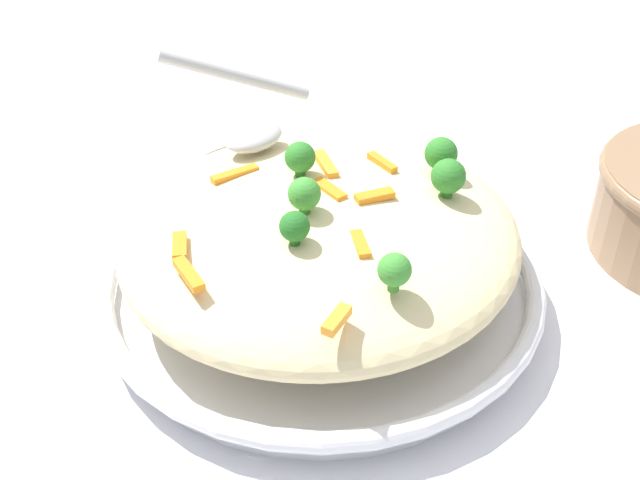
# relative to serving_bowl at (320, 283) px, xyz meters

# --- Properties ---
(ground_plane) EXTENTS (2.40, 2.40, 0.00)m
(ground_plane) POSITION_rel_serving_bowl_xyz_m (0.00, 0.00, -0.02)
(ground_plane) COLOR silver
(serving_bowl) EXTENTS (0.37, 0.37, 0.04)m
(serving_bowl) POSITION_rel_serving_bowl_xyz_m (0.00, 0.00, 0.00)
(serving_bowl) COLOR silver
(serving_bowl) RESTS_ON ground_plane
(pasta_mound) EXTENTS (0.33, 0.32, 0.08)m
(pasta_mound) POSITION_rel_serving_bowl_xyz_m (0.00, 0.00, 0.05)
(pasta_mound) COLOR beige
(pasta_mound) RESTS_ON serving_bowl
(carrot_piece_0) EXTENTS (0.02, 0.03, 0.01)m
(carrot_piece_0) POSITION_rel_serving_bowl_xyz_m (-0.02, -0.06, 0.08)
(carrot_piece_0) COLOR orange
(carrot_piece_0) RESTS_ON pasta_mound
(carrot_piece_1) EXTENTS (0.03, 0.04, 0.01)m
(carrot_piece_1) POSITION_rel_serving_bowl_xyz_m (0.04, 0.03, 0.09)
(carrot_piece_1) COLOR orange
(carrot_piece_1) RESTS_ON pasta_mound
(carrot_piece_2) EXTENTS (0.02, 0.04, 0.01)m
(carrot_piece_2) POSITION_rel_serving_bowl_xyz_m (-0.13, 0.00, 0.08)
(carrot_piece_2) COLOR orange
(carrot_piece_2) RESTS_ON pasta_mound
(carrot_piece_3) EXTENTS (0.01, 0.04, 0.01)m
(carrot_piece_3) POSITION_rel_serving_bowl_xyz_m (0.01, -0.00, 0.09)
(carrot_piece_3) COLOR orange
(carrot_piece_3) RESTS_ON pasta_mound
(carrot_piece_4) EXTENTS (0.04, 0.02, 0.01)m
(carrot_piece_4) POSITION_rel_serving_bowl_xyz_m (-0.02, 0.08, 0.08)
(carrot_piece_4) COLOR orange
(carrot_piece_4) RESTS_ON pasta_mound
(carrot_piece_5) EXTENTS (0.03, 0.02, 0.01)m
(carrot_piece_5) POSITION_rel_serving_bowl_xyz_m (0.03, -0.03, 0.09)
(carrot_piece_5) COLOR orange
(carrot_piece_5) RESTS_ON pasta_mound
(carrot_piece_6) EXTENTS (0.03, 0.02, 0.01)m
(carrot_piece_6) POSITION_rel_serving_bowl_xyz_m (-0.09, -0.11, 0.08)
(carrot_piece_6) COLOR orange
(carrot_piece_6) RESTS_ON pasta_mound
(carrot_piece_7) EXTENTS (0.03, 0.03, 0.01)m
(carrot_piece_7) POSITION_rel_serving_bowl_xyz_m (-0.11, 0.03, 0.08)
(carrot_piece_7) COLOR orange
(carrot_piece_7) RESTS_ON pasta_mound
(carrot_piece_8) EXTENTS (0.01, 0.03, 0.01)m
(carrot_piece_8) POSITION_rel_serving_bowl_xyz_m (0.07, -0.00, 0.09)
(carrot_piece_8) COLOR orange
(carrot_piece_8) RESTS_ON pasta_mound
(broccoli_floret_0) EXTENTS (0.03, 0.03, 0.03)m
(broccoli_floret_0) POSITION_rel_serving_bowl_xyz_m (-0.02, -0.01, 0.10)
(broccoli_floret_0) COLOR #377928
(broccoli_floret_0) RESTS_ON pasta_mound
(broccoli_floret_1) EXTENTS (0.03, 0.03, 0.03)m
(broccoli_floret_1) POSITION_rel_serving_bowl_xyz_m (0.01, 0.03, 0.10)
(broccoli_floret_1) COLOR #296820
(broccoli_floret_1) RESTS_ON pasta_mound
(broccoli_floret_2) EXTENTS (0.03, 0.03, 0.03)m
(broccoli_floret_2) POSITION_rel_serving_bowl_xyz_m (0.11, -0.04, 0.10)
(broccoli_floret_2) COLOR #296820
(broccoli_floret_2) RESTS_ON pasta_mound
(broccoli_floret_3) EXTENTS (0.03, 0.03, 0.03)m
(broccoli_floret_3) POSITION_rel_serving_bowl_xyz_m (0.08, -0.06, 0.10)
(broccoli_floret_3) COLOR #296820
(broccoli_floret_3) RESTS_ON pasta_mound
(broccoli_floret_4) EXTENTS (0.02, 0.02, 0.03)m
(broccoli_floret_4) POSITION_rel_serving_bowl_xyz_m (-0.05, -0.03, 0.10)
(broccoli_floret_4) COLOR #205B1C
(broccoli_floret_4) RESTS_ON pasta_mound
(broccoli_floret_5) EXTENTS (0.02, 0.02, 0.03)m
(broccoli_floret_5) POSITION_rel_serving_bowl_xyz_m (-0.04, -0.11, 0.10)
(broccoli_floret_5) COLOR #377928
(broccoli_floret_5) RESTS_ON pasta_mound
(serving_spoon) EXTENTS (0.13, 0.12, 0.07)m
(serving_spoon) POSITION_rel_serving_bowl_xyz_m (0.03, 0.12, 0.10)
(serving_spoon) COLOR #B7B7BC
(serving_spoon) RESTS_ON pasta_mound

